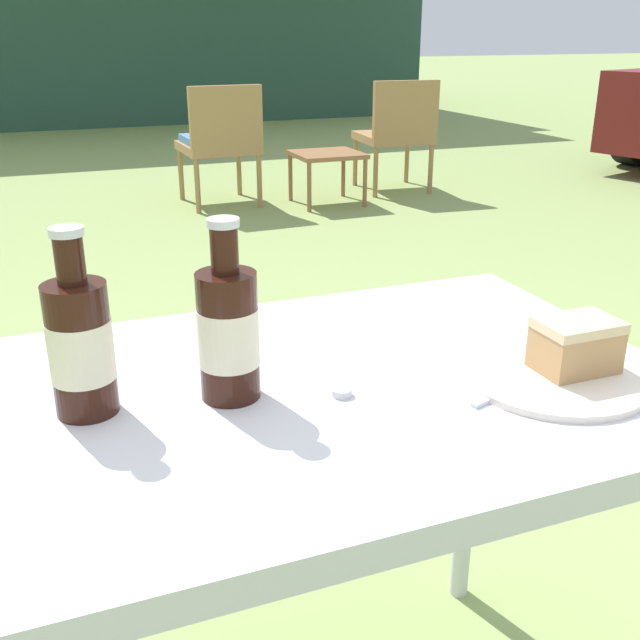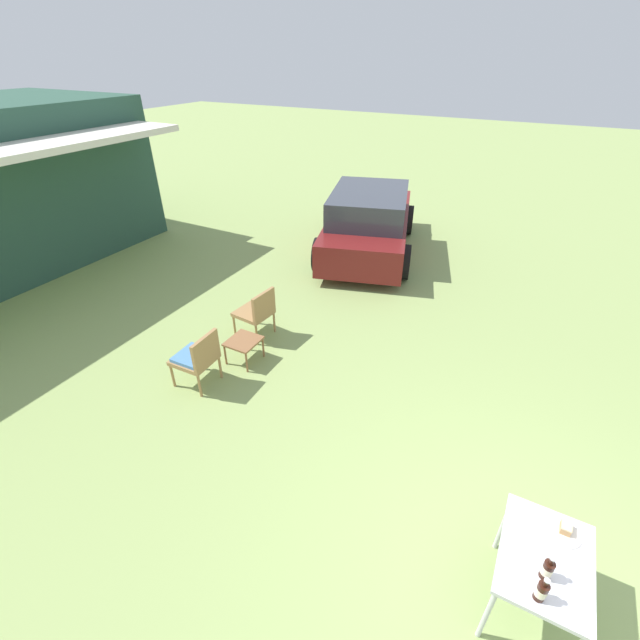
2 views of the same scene
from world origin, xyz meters
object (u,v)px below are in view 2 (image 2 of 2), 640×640
at_px(wicker_chair_cushioned, 197,357).
at_px(cola_bottle_near, 547,569).
at_px(parked_car, 369,222).
at_px(wicker_chair_plain, 257,311).
at_px(patio_table, 544,562).
at_px(cake_on_plate, 565,531).
at_px(garden_side_table, 244,343).
at_px(cola_bottle_far, 541,591).

xyz_separation_m(wicker_chair_cushioned, cola_bottle_near, (-1.08, -4.33, 0.36)).
relative_size(parked_car, cola_bottle_near, 18.73).
height_order(wicker_chair_cushioned, wicker_chair_plain, same).
xyz_separation_m(patio_table, cake_on_plate, (0.28, -0.11, 0.10)).
xyz_separation_m(wicker_chair_plain, garden_side_table, (-0.66, -0.20, -0.15)).
relative_size(wicker_chair_cushioned, cake_on_plate, 3.32).
bearing_deg(cola_bottle_far, wicker_chair_plain, 58.51).
xyz_separation_m(wicker_chair_cushioned, cake_on_plate, (-0.64, -4.45, 0.30)).
xyz_separation_m(wicker_chair_cushioned, cola_bottle_far, (-1.26, -4.31, 0.36)).
bearing_deg(cake_on_plate, cola_bottle_near, 165.39).
relative_size(parked_car, cake_on_plate, 17.68).
xyz_separation_m(cake_on_plate, cola_bottle_near, (-0.44, 0.11, 0.07)).
height_order(cake_on_plate, cola_bottle_far, cola_bottle_far).
height_order(wicker_chair_cushioned, cake_on_plate, wicker_chair_cushioned).
bearing_deg(parked_car, wicker_chair_cushioned, 160.96).
bearing_deg(parked_car, garden_side_table, 163.34).
height_order(wicker_chair_cushioned, cola_bottle_near, cola_bottle_near).
bearing_deg(wicker_chair_cushioned, patio_table, 76.21).
bearing_deg(cola_bottle_near, parked_car, 32.25).
bearing_deg(cola_bottle_near, wicker_chair_cushioned, 76.04).
relative_size(parked_car, wicker_chair_cushioned, 5.32).
height_order(parked_car, cake_on_plate, parked_car).
distance_m(wicker_chair_cushioned, cake_on_plate, 4.50).
relative_size(parked_car, garden_side_table, 9.48).
distance_m(wicker_chair_cushioned, cola_bottle_near, 4.48).
bearing_deg(cake_on_plate, cola_bottle_far, 167.31).
relative_size(wicker_chair_cushioned, patio_table, 0.93).
distance_m(garden_side_table, cola_bottle_near, 4.51).
xyz_separation_m(wicker_chair_cushioned, patio_table, (-0.92, -4.34, 0.19)).
xyz_separation_m(wicker_chair_plain, cola_bottle_far, (-2.62, -4.28, 0.36)).
height_order(garden_side_table, cola_bottle_near, cola_bottle_near).
bearing_deg(patio_table, cola_bottle_near, 177.14).
height_order(garden_side_table, cake_on_plate, cake_on_plate).
relative_size(wicker_chair_cushioned, cola_bottle_far, 3.52).
height_order(parked_car, cola_bottle_near, parked_car).
bearing_deg(cola_bottle_near, cake_on_plate, -14.61).
bearing_deg(wicker_chair_plain, patio_table, 67.42).
bearing_deg(cake_on_plate, parked_car, 34.83).
height_order(cake_on_plate, cola_bottle_near, cola_bottle_near).
bearing_deg(wicker_chair_cushioned, parked_car, 175.62).
bearing_deg(cola_bottle_far, cola_bottle_near, -7.86).
bearing_deg(patio_table, cola_bottle_far, 174.50).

